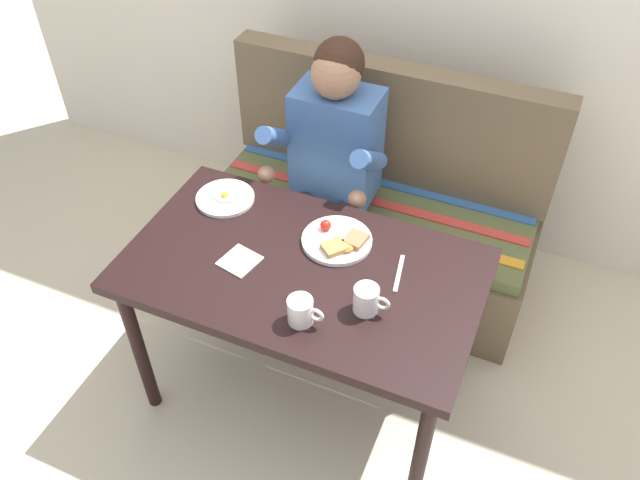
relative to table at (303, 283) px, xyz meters
name	(u,v)px	position (x,y,z in m)	size (l,w,h in m)	color
ground_plane	(306,390)	(0.00, 0.00, -0.65)	(8.00, 8.00, 0.00)	beige
table	(303,283)	(0.00, 0.00, 0.00)	(1.20, 0.70, 0.73)	black
couch	(373,217)	(0.00, 0.76, -0.32)	(1.44, 0.56, 1.00)	brown
person	(330,157)	(-0.15, 0.59, 0.09)	(0.45, 0.61, 1.21)	#3E639E
plate_breakfast	(338,240)	(0.07, 0.15, 0.10)	(0.25, 0.25, 0.05)	white
plate_eggs	(225,198)	(-0.41, 0.20, 0.09)	(0.22, 0.22, 0.04)	white
coffee_mug	(301,310)	(0.09, -0.21, 0.13)	(0.12, 0.08, 0.09)	white
coffee_mug_second	(367,299)	(0.26, -0.09, 0.13)	(0.12, 0.08, 0.09)	white
napkin	(240,261)	(-0.20, -0.06, 0.09)	(0.12, 0.12, 0.01)	silver
fork	(399,273)	(0.31, 0.09, 0.08)	(0.01, 0.17, 0.01)	silver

